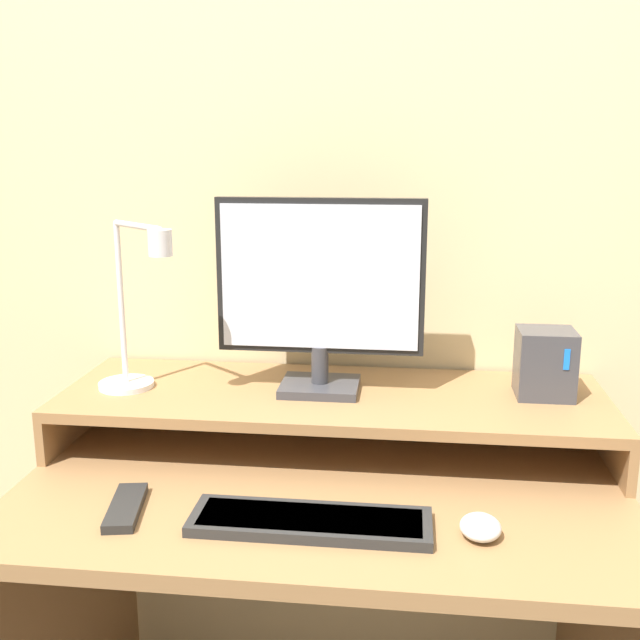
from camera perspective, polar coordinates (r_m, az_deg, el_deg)
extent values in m
cube|color=beige|center=(1.71, 1.85, 10.41)|extent=(6.00, 0.05, 2.50)
cube|color=olive|center=(1.46, 0.28, -12.39)|extent=(1.13, 0.72, 0.03)
cube|color=olive|center=(1.79, -18.90, -21.25)|extent=(0.03, 0.72, 0.69)
cube|color=olive|center=(1.74, -17.74, -6.65)|extent=(0.02, 0.38, 0.09)
cube|color=olive|center=(1.64, 20.97, -8.14)|extent=(0.02, 0.38, 0.09)
cube|color=olive|center=(1.57, 1.00, -5.90)|extent=(1.13, 0.38, 0.02)
cube|color=#38383D|center=(1.58, -0.01, -5.08)|extent=(0.16, 0.14, 0.02)
cylinder|color=#38383D|center=(1.56, -0.01, -3.41)|extent=(0.04, 0.04, 0.08)
cube|color=black|center=(1.52, 0.01, 3.34)|extent=(0.43, 0.02, 0.32)
cube|color=silver|center=(1.51, -0.04, 3.27)|extent=(0.40, 0.01, 0.29)
cylinder|color=silver|center=(1.65, -14.54, -4.77)|extent=(0.12, 0.12, 0.01)
cylinder|color=silver|center=(1.61, -14.90, 1.17)|extent=(0.01, 0.01, 0.34)
cylinder|color=silver|center=(1.51, -13.77, 6.98)|extent=(0.13, 0.12, 0.01)
cylinder|color=silver|center=(1.44, -12.08, 5.78)|extent=(0.05, 0.05, 0.05)
cube|color=#3D3D42|center=(1.59, 16.77, -3.17)|extent=(0.11, 0.10, 0.14)
cube|color=#1972F2|center=(1.54, 18.29, -2.88)|extent=(0.01, 0.00, 0.04)
cube|color=#282828|center=(1.28, -0.79, -15.13)|extent=(0.40, 0.12, 0.02)
cube|color=black|center=(1.28, -0.79, -14.91)|extent=(0.37, 0.10, 0.01)
ellipsoid|color=silver|center=(1.28, 12.13, -15.17)|extent=(0.07, 0.08, 0.04)
cube|color=black|center=(1.37, -14.58, -13.65)|extent=(0.08, 0.17, 0.02)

